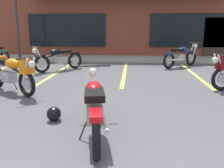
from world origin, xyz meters
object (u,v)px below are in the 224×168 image
(motorcycle_blue_standard, at_px, (181,56))
(motorcycle_green_cafe_racer, at_px, (59,59))
(motorcycle_foreground_classic, at_px, (94,107))
(helmet_on_pavement, at_px, (54,114))
(motorcycle_orange_scrambler, at_px, (12,73))

(motorcycle_blue_standard, relative_size, motorcycle_green_cafe_racer, 1.01)
(motorcycle_foreground_classic, height_order, motorcycle_green_cafe_racer, same)
(motorcycle_blue_standard, height_order, motorcycle_green_cafe_racer, same)
(motorcycle_foreground_classic, distance_m, motorcycle_blue_standard, 7.39)
(motorcycle_foreground_classic, distance_m, helmet_on_pavement, 1.03)
(motorcycle_foreground_classic, relative_size, motorcycle_orange_scrambler, 1.14)
(helmet_on_pavement, bearing_deg, motorcycle_orange_scrambler, 131.79)
(motorcycle_green_cafe_racer, relative_size, helmet_on_pavement, 6.52)
(helmet_on_pavement, bearing_deg, motorcycle_foreground_classic, -32.01)
(motorcycle_foreground_classic, bearing_deg, motorcycle_green_cafe_racer, 111.67)
(motorcycle_orange_scrambler, height_order, helmet_on_pavement, motorcycle_orange_scrambler)
(motorcycle_orange_scrambler, xyz_separation_m, helmet_on_pavement, (1.63, -1.82, -0.40))
(motorcycle_foreground_classic, xyz_separation_m, motorcycle_orange_scrambler, (-2.45, 2.34, 0.07))
(motorcycle_blue_standard, distance_m, motorcycle_green_cafe_racer, 4.99)
(motorcycle_orange_scrambler, distance_m, helmet_on_pavement, 2.48)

